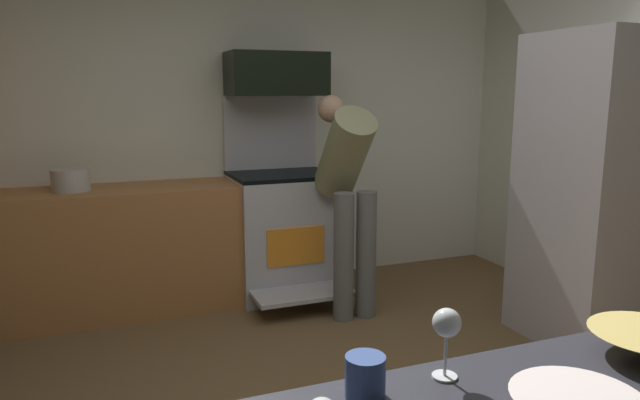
{
  "coord_description": "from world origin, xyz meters",
  "views": [
    {
      "loc": [
        -0.92,
        -2.25,
        1.56
      ],
      "look_at": [
        0.08,
        0.3,
        1.05
      ],
      "focal_mm": 32.56,
      "sensor_mm": 36.0,
      "label": 1
    }
  ],
  "objects_px": {
    "refrigerator": "(603,191)",
    "mug_coffee": "(365,376)",
    "oven_range": "(282,228)",
    "person_cook": "(347,186)",
    "stock_pot": "(70,180)",
    "microwave": "(276,74)",
    "wine_glass_near": "(447,327)"
  },
  "relations": [
    {
      "from": "person_cook",
      "to": "wine_glass_near",
      "type": "bearing_deg",
      "value": -109.27
    },
    {
      "from": "wine_glass_near",
      "to": "stock_pot",
      "type": "distance_m",
      "value": 3.28
    },
    {
      "from": "mug_coffee",
      "to": "oven_range",
      "type": "bearing_deg",
      "value": 75.53
    },
    {
      "from": "refrigerator",
      "to": "wine_glass_near",
      "type": "xyz_separation_m",
      "value": [
        -2.21,
        -1.6,
        0.07
      ]
    },
    {
      "from": "refrigerator",
      "to": "mug_coffee",
      "type": "height_order",
      "value": "refrigerator"
    },
    {
      "from": "mug_coffee",
      "to": "person_cook",
      "type": "bearing_deg",
      "value": 66.72
    },
    {
      "from": "oven_range",
      "to": "microwave",
      "type": "height_order",
      "value": "microwave"
    },
    {
      "from": "microwave",
      "to": "refrigerator",
      "type": "xyz_separation_m",
      "value": [
        1.61,
        -1.64,
        -0.74
      ]
    },
    {
      "from": "refrigerator",
      "to": "person_cook",
      "type": "relative_size",
      "value": 1.24
    },
    {
      "from": "mug_coffee",
      "to": "stock_pot",
      "type": "bearing_deg",
      "value": 102.08
    },
    {
      "from": "oven_range",
      "to": "person_cook",
      "type": "height_order",
      "value": "person_cook"
    },
    {
      "from": "microwave",
      "to": "stock_pot",
      "type": "bearing_deg",
      "value": -176.93
    },
    {
      "from": "microwave",
      "to": "refrigerator",
      "type": "bearing_deg",
      "value": -45.59
    },
    {
      "from": "refrigerator",
      "to": "person_cook",
      "type": "xyz_separation_m",
      "value": [
        -1.31,
        0.98,
        -0.04
      ]
    },
    {
      "from": "refrigerator",
      "to": "stock_pot",
      "type": "relative_size",
      "value": 7.61
    },
    {
      "from": "refrigerator",
      "to": "mug_coffee",
      "type": "distance_m",
      "value": 2.91
    },
    {
      "from": "oven_range",
      "to": "microwave",
      "type": "xyz_separation_m",
      "value": [
        0.0,
        0.09,
        1.18
      ]
    },
    {
      "from": "oven_range",
      "to": "mug_coffee",
      "type": "bearing_deg",
      "value": -104.47
    },
    {
      "from": "person_cook",
      "to": "mug_coffee",
      "type": "relative_size",
      "value": 16.39
    },
    {
      "from": "oven_range",
      "to": "microwave",
      "type": "relative_size",
      "value": 2.07
    },
    {
      "from": "wine_glass_near",
      "to": "mug_coffee",
      "type": "height_order",
      "value": "wine_glass_near"
    },
    {
      "from": "refrigerator",
      "to": "wine_glass_near",
      "type": "bearing_deg",
      "value": -144.17
    },
    {
      "from": "oven_range",
      "to": "refrigerator",
      "type": "relative_size",
      "value": 0.8
    },
    {
      "from": "microwave",
      "to": "oven_range",
      "type": "bearing_deg",
      "value": -90.0
    },
    {
      "from": "refrigerator",
      "to": "stock_pot",
      "type": "bearing_deg",
      "value": 153.26
    },
    {
      "from": "oven_range",
      "to": "wine_glass_near",
      "type": "bearing_deg",
      "value": -100.85
    },
    {
      "from": "microwave",
      "to": "wine_glass_near",
      "type": "relative_size",
      "value": 4.33
    },
    {
      "from": "microwave",
      "to": "mug_coffee",
      "type": "height_order",
      "value": "microwave"
    },
    {
      "from": "wine_glass_near",
      "to": "mug_coffee",
      "type": "distance_m",
      "value": 0.23
    },
    {
      "from": "microwave",
      "to": "refrigerator",
      "type": "distance_m",
      "value": 2.42
    },
    {
      "from": "stock_pot",
      "to": "refrigerator",
      "type": "bearing_deg",
      "value": -26.74
    },
    {
      "from": "person_cook",
      "to": "stock_pot",
      "type": "bearing_deg",
      "value": 162.03
    }
  ]
}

